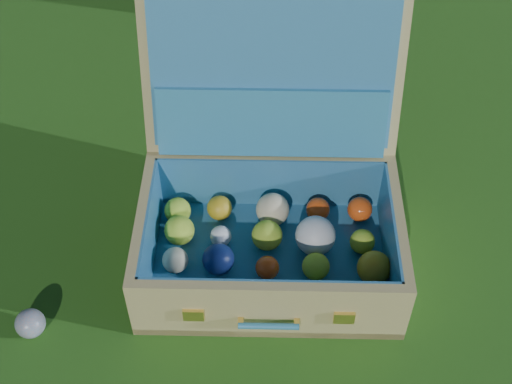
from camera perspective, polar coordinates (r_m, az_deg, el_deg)
The scene contains 3 objects.
ground at distance 1.71m, azimuth 2.14°, elevation -0.45°, with size 60.00×60.00×0.00m, color #215114.
stray_ball at distance 1.53m, azimuth -17.61°, elevation -9.99°, with size 0.06×0.06×0.06m, color teal.
suitcase at distance 1.52m, azimuth 1.25°, elevation -0.11°, with size 0.71×0.68×0.52m.
Camera 1 is at (-0.51, -1.04, 1.27)m, focal length 50.00 mm.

